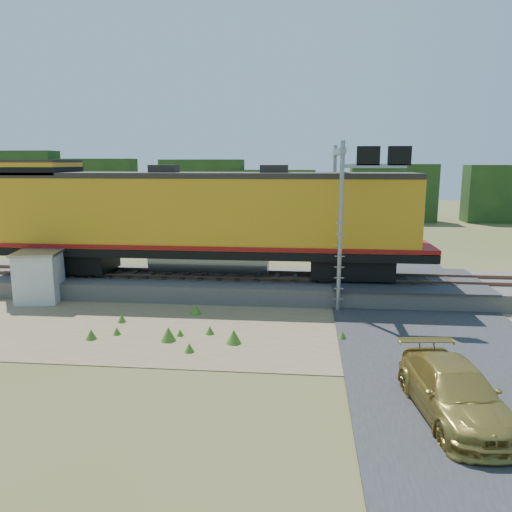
# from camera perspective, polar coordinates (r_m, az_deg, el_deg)

# --- Properties ---
(ground) EXTENTS (140.00, 140.00, 0.00)m
(ground) POSITION_cam_1_polar(r_m,az_deg,el_deg) (18.87, -1.54, -8.86)
(ground) COLOR #475123
(ground) RESTS_ON ground
(ballast) EXTENTS (70.00, 5.00, 0.80)m
(ballast) POSITION_cam_1_polar(r_m,az_deg,el_deg) (24.47, 0.26, -3.30)
(ballast) COLOR slate
(ballast) RESTS_ON ground
(rails) EXTENTS (70.00, 1.54, 0.16)m
(rails) POSITION_cam_1_polar(r_m,az_deg,el_deg) (24.36, 0.26, -2.21)
(rails) COLOR brown
(rails) RESTS_ON ballast
(dirt_shoulder) EXTENTS (26.00, 8.00, 0.03)m
(dirt_shoulder) POSITION_cam_1_polar(r_m,az_deg,el_deg) (19.68, -7.19, -8.07)
(dirt_shoulder) COLOR #8C7754
(dirt_shoulder) RESTS_ON ground
(road) EXTENTS (7.00, 66.00, 0.86)m
(road) POSITION_cam_1_polar(r_m,az_deg,el_deg) (19.96, 19.32, -8.11)
(road) COLOR #38383A
(road) RESTS_ON ground
(tree_line_north) EXTENTS (130.00, 3.00, 6.50)m
(tree_line_north) POSITION_cam_1_polar(r_m,az_deg,el_deg) (55.78, 3.50, 7.31)
(tree_line_north) COLOR #1B3714
(tree_line_north) RESTS_ON ground
(weed_clumps) EXTENTS (15.00, 6.20, 0.56)m
(weed_clumps) POSITION_cam_1_polar(r_m,az_deg,el_deg) (19.70, -11.75, -8.24)
(weed_clumps) COLOR #437421
(weed_clumps) RESTS_ON ground
(locomotive) EXTENTS (21.19, 3.23, 5.47)m
(locomotive) POSITION_cam_1_polar(r_m,az_deg,el_deg) (24.32, -6.19, 4.35)
(locomotive) COLOR black
(locomotive) RESTS_ON rails
(shed) EXTENTS (2.31, 2.31, 2.33)m
(shed) POSITION_cam_1_polar(r_m,az_deg,el_deg) (24.84, -23.54, -2.15)
(shed) COLOR silver
(shed) RESTS_ON ground
(signal_gantry) EXTENTS (2.85, 6.20, 7.18)m
(signal_gantry) POSITION_cam_1_polar(r_m,az_deg,el_deg) (23.06, 10.34, 8.18)
(signal_gantry) COLOR gray
(signal_gantry) RESTS_ON ground
(car) EXTENTS (2.39, 4.77, 1.33)m
(car) POSITION_cam_1_polar(r_m,az_deg,el_deg) (13.81, 21.76, -14.24)
(car) COLOR #A9903E
(car) RESTS_ON ground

